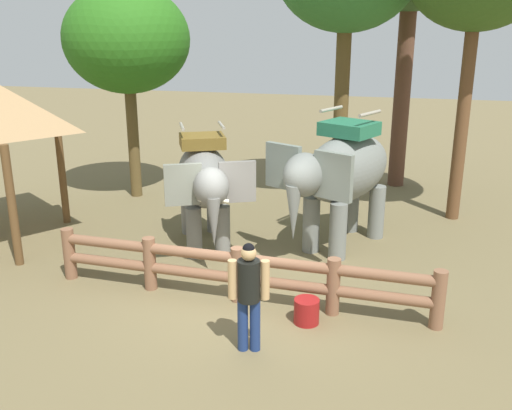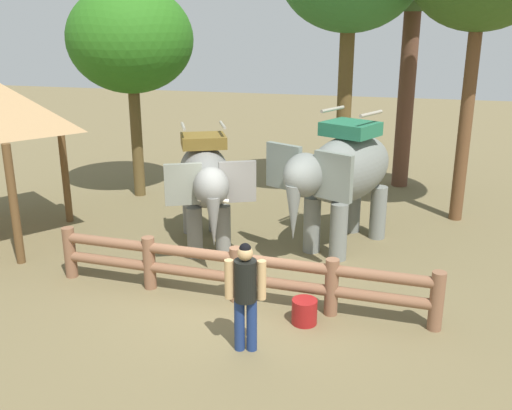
{
  "view_description": "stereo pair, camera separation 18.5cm",
  "coord_description": "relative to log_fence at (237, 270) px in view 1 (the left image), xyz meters",
  "views": [
    {
      "loc": [
        2.58,
        -9.49,
        5.03
      ],
      "look_at": [
        0.0,
        1.45,
        1.4
      ],
      "focal_mm": 40.94,
      "sensor_mm": 36.0,
      "label": 1
    },
    {
      "loc": [
        2.76,
        -9.44,
        5.03
      ],
      "look_at": [
        0.0,
        1.45,
        1.4
      ],
      "focal_mm": 40.94,
      "sensor_mm": 36.0,
      "label": 2
    }
  ],
  "objects": [
    {
      "name": "tree_far_left",
      "position": [
        -4.64,
        5.8,
        3.82
      ],
      "size": [
        3.44,
        3.44,
        5.91
      ],
      "color": "brown",
      "rests_on": "ground"
    },
    {
      "name": "elephant_center",
      "position": [
        1.56,
        3.12,
        1.15
      ],
      "size": [
        2.85,
        3.67,
        3.12
      ],
      "color": "slate",
      "rests_on": "ground"
    },
    {
      "name": "log_fence",
      "position": [
        0.0,
        0.0,
        0.0
      ],
      "size": [
        7.31,
        0.63,
        1.05
      ],
      "color": "brown",
      "rests_on": "ground"
    },
    {
      "name": "feed_bucket",
      "position": [
        1.37,
        -0.53,
        -0.39
      ],
      "size": [
        0.44,
        0.44,
        0.44
      ],
      "color": "maroon",
      "rests_on": "ground"
    },
    {
      "name": "tourist_woman_in_black",
      "position": [
        0.61,
        -1.58,
        0.44
      ],
      "size": [
        0.63,
        0.41,
        1.81
      ],
      "color": "navy",
      "rests_on": "ground"
    },
    {
      "name": "elephant_near_left",
      "position": [
        -1.4,
        2.43,
        0.96
      ],
      "size": [
        2.49,
        3.3,
        2.79
      ],
      "color": "slate",
      "rests_on": "ground"
    },
    {
      "name": "ground_plane",
      "position": [
        -0.0,
        0.04,
        -0.61
      ],
      "size": [
        60.0,
        60.0,
        0.0
      ],
      "primitive_type": "plane",
      "color": "brown"
    }
  ]
}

